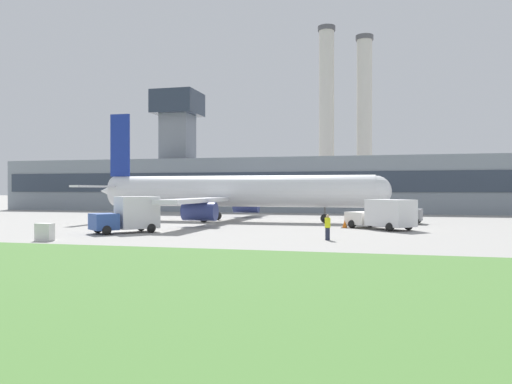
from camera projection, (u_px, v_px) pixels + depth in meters
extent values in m
plane|color=#999691|center=(196.00, 225.00, 46.64)|extent=(400.00, 400.00, 0.00)
cube|color=gray|center=(270.00, 185.00, 77.90)|extent=(85.02, 13.52, 7.96)
cube|color=#2D3847|center=(260.00, 182.00, 71.29)|extent=(83.32, 0.16, 2.87)
cube|color=slate|center=(178.00, 162.00, 81.61)|extent=(4.69, 4.69, 15.54)
cube|color=#283342|center=(178.00, 103.00, 81.56)|extent=(7.03, 7.03, 3.75)
cylinder|color=beige|center=(327.00, 118.00, 112.23)|extent=(3.41, 3.41, 39.01)
cylinder|color=#4C4C51|center=(327.00, 29.00, 112.13)|extent=(3.92, 3.92, 1.02)
cylinder|color=beige|center=(364.00, 122.00, 111.68)|extent=(3.41, 3.41, 36.78)
cylinder|color=#4C4C51|center=(364.00, 38.00, 111.59)|extent=(3.92, 3.92, 1.02)
cylinder|color=silver|center=(237.00, 191.00, 51.38)|extent=(27.91, 3.20, 3.20)
sphere|color=silver|center=(376.00, 191.00, 48.01)|extent=(3.04, 3.04, 3.04)
cone|color=silver|center=(115.00, 191.00, 54.75)|extent=(3.52, 3.04, 3.04)
cube|color=navy|center=(120.00, 145.00, 54.56)|extent=(2.24, 0.24, 6.81)
cube|color=silver|center=(98.00, 186.00, 50.53)|extent=(0.93, 8.42, 0.20)
cube|color=silver|center=(137.00, 187.00, 58.70)|extent=(0.93, 8.42, 0.20)
cube|color=silver|center=(197.00, 200.00, 44.29)|extent=(2.06, 14.03, 0.36)
cube|color=silver|center=(243.00, 198.00, 59.15)|extent=(2.06, 14.03, 0.36)
cylinder|color=navy|center=(200.00, 211.00, 43.97)|extent=(3.00, 1.65, 1.65)
cylinder|color=navy|center=(246.00, 206.00, 59.33)|extent=(3.00, 1.65, 1.65)
cylinder|color=#59595B|center=(325.00, 209.00, 49.20)|extent=(0.20, 0.20, 1.90)
sphere|color=black|center=(325.00, 218.00, 49.20)|extent=(0.89, 0.89, 0.89)
cylinder|color=#59595B|center=(204.00, 209.00, 49.93)|extent=(0.20, 0.20, 1.90)
sphere|color=black|center=(204.00, 218.00, 49.93)|extent=(0.89, 0.89, 0.89)
cylinder|color=#59595B|center=(218.00, 207.00, 54.20)|extent=(0.20, 0.20, 1.90)
sphere|color=black|center=(218.00, 216.00, 54.20)|extent=(0.89, 0.89, 0.89)
cube|color=gray|center=(405.00, 215.00, 48.17)|extent=(3.42, 2.70, 1.13)
cube|color=black|center=(405.00, 206.00, 48.17)|extent=(1.34, 1.69, 0.50)
sphere|color=black|center=(415.00, 221.00, 46.79)|extent=(0.70, 0.70, 0.70)
sphere|color=black|center=(418.00, 220.00, 48.65)|extent=(0.70, 0.70, 0.70)
sphere|color=black|center=(392.00, 220.00, 47.69)|extent=(0.70, 0.70, 0.70)
sphere|color=black|center=(395.00, 219.00, 49.55)|extent=(0.70, 0.70, 0.70)
cube|color=#2D4C93|center=(104.00, 222.00, 37.01)|extent=(2.72, 2.68, 1.21)
cube|color=silver|center=(137.00, 212.00, 38.50)|extent=(3.53, 3.61, 2.45)
sphere|color=black|center=(98.00, 228.00, 37.76)|extent=(0.70, 0.70, 0.70)
sphere|color=black|center=(107.00, 230.00, 36.13)|extent=(0.70, 0.70, 0.70)
sphere|color=black|center=(141.00, 227.00, 39.75)|extent=(0.70, 0.70, 0.70)
sphere|color=black|center=(151.00, 228.00, 38.11)|extent=(0.70, 0.70, 0.70)
cube|color=white|center=(363.00, 218.00, 43.16)|extent=(3.10, 3.12, 1.05)
cube|color=silver|center=(391.00, 213.00, 40.56)|extent=(4.20, 4.12, 2.17)
sphere|color=black|center=(370.00, 223.00, 43.90)|extent=(0.70, 0.70, 0.70)
sphere|color=black|center=(352.00, 224.00, 42.68)|extent=(0.70, 0.70, 0.70)
sphere|color=black|center=(408.00, 226.00, 40.43)|extent=(0.70, 0.70, 0.70)
sphere|color=black|center=(390.00, 227.00, 39.21)|extent=(0.70, 0.70, 0.70)
cylinder|color=#23283D|center=(328.00, 234.00, 32.47)|extent=(0.38, 0.38, 0.82)
cylinder|color=yellow|center=(328.00, 223.00, 32.47)|extent=(0.48, 0.48, 0.65)
sphere|color=tan|center=(328.00, 216.00, 32.47)|extent=(0.22, 0.22, 0.22)
cube|color=black|center=(345.00, 228.00, 42.76)|extent=(0.64, 0.64, 0.03)
cone|color=orange|center=(345.00, 224.00, 42.76)|extent=(0.46, 0.46, 0.69)
cube|color=silver|center=(45.00, 232.00, 32.15)|extent=(1.10, 0.61, 1.12)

